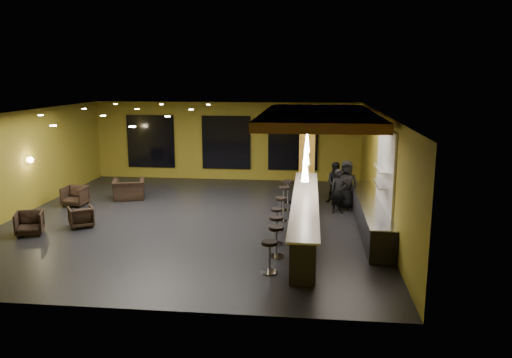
# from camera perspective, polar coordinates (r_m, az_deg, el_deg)

# --- Properties ---
(floor) EXTENTS (12.00, 13.00, 0.10)m
(floor) POSITION_cam_1_polar(r_m,az_deg,el_deg) (16.71, -7.04, -4.73)
(floor) COLOR black
(floor) RESTS_ON ground
(ceiling) EXTENTS (12.00, 13.00, 0.10)m
(ceiling) POSITION_cam_1_polar(r_m,az_deg,el_deg) (16.07, -7.37, 7.67)
(ceiling) COLOR black
(wall_back) EXTENTS (12.00, 0.10, 3.50)m
(wall_back) POSITION_cam_1_polar(r_m,az_deg,el_deg) (22.64, -3.38, 4.35)
(wall_back) COLOR olive
(wall_back) RESTS_ON floor
(wall_front) EXTENTS (12.00, 0.10, 3.50)m
(wall_front) POSITION_cam_1_polar(r_m,az_deg,el_deg) (10.21, -15.72, -5.35)
(wall_front) COLOR olive
(wall_front) RESTS_ON floor
(wall_left) EXTENTS (0.10, 13.00, 3.50)m
(wall_left) POSITION_cam_1_polar(r_m,az_deg,el_deg) (18.65, -25.61, 1.59)
(wall_left) COLOR olive
(wall_left) RESTS_ON floor
(wall_right) EXTENTS (0.10, 13.00, 3.50)m
(wall_right) POSITION_cam_1_polar(r_m,az_deg,el_deg) (16.02, 14.36, 0.89)
(wall_right) COLOR olive
(wall_right) RESTS_ON floor
(wood_soffit) EXTENTS (3.60, 8.00, 0.28)m
(wood_soffit) POSITION_cam_1_polar(r_m,az_deg,el_deg) (16.64, 7.11, 7.16)
(wood_soffit) COLOR #975C2C
(wood_soffit) RESTS_ON ceiling
(window_left) EXTENTS (2.20, 0.06, 2.40)m
(window_left) POSITION_cam_1_polar(r_m,az_deg,el_deg) (23.38, -11.93, 4.23)
(window_left) COLOR black
(window_left) RESTS_ON wall_back
(window_center) EXTENTS (2.20, 0.06, 2.40)m
(window_center) POSITION_cam_1_polar(r_m,az_deg,el_deg) (22.54, -3.42, 4.19)
(window_center) COLOR black
(window_center) RESTS_ON wall_back
(window_right) EXTENTS (2.20, 0.06, 2.40)m
(window_right) POSITION_cam_1_polar(r_m,az_deg,el_deg) (22.24, 4.24, 4.08)
(window_right) COLOR black
(window_right) RESTS_ON wall_back
(tile_backsplash) EXTENTS (0.06, 3.20, 2.40)m
(tile_backsplash) POSITION_cam_1_polar(r_m,az_deg,el_deg) (14.99, 14.58, 1.11)
(tile_backsplash) COLOR white
(tile_backsplash) RESTS_ON wall_right
(bar_counter) EXTENTS (0.60, 8.00, 1.00)m
(bar_counter) POSITION_cam_1_polar(r_m,az_deg,el_deg) (15.17, 5.60, -4.25)
(bar_counter) COLOR black
(bar_counter) RESTS_ON floor
(bar_top) EXTENTS (0.78, 8.10, 0.05)m
(bar_top) POSITION_cam_1_polar(r_m,az_deg,el_deg) (15.04, 5.64, -2.33)
(bar_top) COLOR silver
(bar_top) RESTS_ON bar_counter
(prep_counter) EXTENTS (0.70, 6.00, 0.86)m
(prep_counter) POSITION_cam_1_polar(r_m,az_deg,el_deg) (15.78, 12.92, -4.13)
(prep_counter) COLOR black
(prep_counter) RESTS_ON floor
(prep_top) EXTENTS (0.72, 6.00, 0.03)m
(prep_top) POSITION_cam_1_polar(r_m,az_deg,el_deg) (15.67, 12.99, -2.53)
(prep_top) COLOR silver
(prep_top) RESTS_ON prep_counter
(wall_shelf_lower) EXTENTS (0.30, 1.50, 0.03)m
(wall_shelf_lower) POSITION_cam_1_polar(r_m,az_deg,el_deg) (14.85, 14.08, -0.53)
(wall_shelf_lower) COLOR silver
(wall_shelf_lower) RESTS_ON wall_right
(wall_shelf_upper) EXTENTS (0.30, 1.50, 0.03)m
(wall_shelf_upper) POSITION_cam_1_polar(r_m,az_deg,el_deg) (14.77, 14.16, 1.17)
(wall_shelf_upper) COLOR silver
(wall_shelf_upper) RESTS_ON wall_right
(column) EXTENTS (0.60, 0.60, 3.50)m
(column) POSITION_cam_1_polar(r_m,az_deg,el_deg) (19.41, 5.86, 3.06)
(column) COLOR #A57725
(column) RESTS_ON floor
(wall_sconce) EXTENTS (0.22, 0.22, 0.22)m
(wall_sconce) POSITION_cam_1_polar(r_m,az_deg,el_deg) (18.97, -24.40, 2.01)
(wall_sconce) COLOR #FFE5B2
(wall_sconce) RESTS_ON wall_left
(pendant_0) EXTENTS (0.20, 0.20, 0.70)m
(pendant_0) POSITION_cam_1_polar(r_m,az_deg,el_deg) (12.80, 5.65, 1.24)
(pendant_0) COLOR white
(pendant_0) RESTS_ON wood_soffit
(pendant_1) EXTENTS (0.20, 0.20, 0.70)m
(pendant_1) POSITION_cam_1_polar(r_m,az_deg,el_deg) (15.26, 5.77, 2.96)
(pendant_1) COLOR white
(pendant_1) RESTS_ON wood_soffit
(pendant_2) EXTENTS (0.20, 0.20, 0.70)m
(pendant_2) POSITION_cam_1_polar(r_m,az_deg,el_deg) (17.74, 5.85, 4.19)
(pendant_2) COLOR white
(pendant_2) RESTS_ON wood_soffit
(staff_a) EXTENTS (0.58, 0.40, 1.54)m
(staff_a) POSITION_cam_1_polar(r_m,az_deg,el_deg) (17.34, 9.42, -1.40)
(staff_a) COLOR black
(staff_a) RESTS_ON floor
(staff_b) EXTENTS (0.82, 0.68, 1.54)m
(staff_b) POSITION_cam_1_polar(r_m,az_deg,el_deg) (18.67, 9.15, -0.43)
(staff_b) COLOR black
(staff_b) RESTS_ON floor
(staff_c) EXTENTS (0.88, 0.60, 1.76)m
(staff_c) POSITION_cam_1_polar(r_m,az_deg,el_deg) (17.84, 10.26, -0.70)
(staff_c) COLOR black
(staff_c) RESTS_ON floor
(armchair_a) EXTENTS (0.99, 1.00, 0.70)m
(armchair_a) POSITION_cam_1_polar(r_m,az_deg,el_deg) (16.38, -24.48, -4.62)
(armchair_a) COLOR black
(armchair_a) RESTS_ON floor
(armchair_b) EXTENTS (0.98, 0.98, 0.65)m
(armchair_b) POSITION_cam_1_polar(r_m,az_deg,el_deg) (16.60, -19.36, -4.09)
(armchair_b) COLOR black
(armchair_b) RESTS_ON floor
(armchair_c) EXTENTS (0.80, 0.82, 0.72)m
(armchair_c) POSITION_cam_1_polar(r_m,az_deg,el_deg) (19.32, -19.98, -1.84)
(armchair_c) COLOR black
(armchair_c) RESTS_ON floor
(armchair_d) EXTENTS (1.43, 1.33, 0.76)m
(armchair_d) POSITION_cam_1_polar(r_m,az_deg,el_deg) (19.71, -14.32, -1.17)
(armchair_d) COLOR black
(armchair_d) RESTS_ON floor
(bar_stool_0) EXTENTS (0.41, 0.41, 0.80)m
(bar_stool_0) POSITION_cam_1_polar(r_m,az_deg,el_deg) (12.07, 1.54, -8.41)
(bar_stool_0) COLOR silver
(bar_stool_0) RESTS_ON floor
(bar_stool_1) EXTENTS (0.42, 0.42, 0.83)m
(bar_stool_1) POSITION_cam_1_polar(r_m,az_deg,el_deg) (13.10, 2.31, -6.68)
(bar_stool_1) COLOR silver
(bar_stool_1) RESTS_ON floor
(bar_stool_2) EXTENTS (0.41, 0.41, 0.81)m
(bar_stool_2) POSITION_cam_1_polar(r_m,az_deg,el_deg) (14.04, 2.33, -5.47)
(bar_stool_2) COLOR silver
(bar_stool_2) RESTS_ON floor
(bar_stool_3) EXTENTS (0.37, 0.37, 0.73)m
(bar_stool_3) POSITION_cam_1_polar(r_m,az_deg,el_deg) (15.16, 2.36, -4.35)
(bar_stool_3) COLOR silver
(bar_stool_3) RESTS_ON floor
(bar_stool_4) EXTENTS (0.41, 0.41, 0.81)m
(bar_stool_4) POSITION_cam_1_polar(r_m,az_deg,el_deg) (16.19, 2.85, -3.12)
(bar_stool_4) COLOR silver
(bar_stool_4) RESTS_ON floor
(bar_stool_5) EXTENTS (0.43, 0.43, 0.86)m
(bar_stool_5) POSITION_cam_1_polar(r_m,az_deg,el_deg) (17.48, 3.19, -1.89)
(bar_stool_5) COLOR silver
(bar_stool_5) RESTS_ON floor
(bar_stool_6) EXTENTS (0.44, 0.44, 0.86)m
(bar_stool_6) POSITION_cam_1_polar(r_m,az_deg,el_deg) (18.49, 3.69, -1.12)
(bar_stool_6) COLOR silver
(bar_stool_6) RESTS_ON floor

